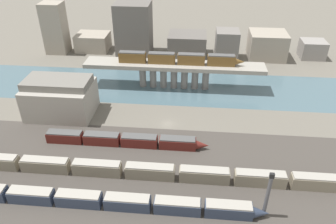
{
  "coord_description": "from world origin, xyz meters",
  "views": [
    {
      "loc": [
        8.19,
        -88.03,
        60.06
      ],
      "look_at": [
        0.0,
        0.95,
        4.01
      ],
      "focal_mm": 35.0,
      "sensor_mm": 36.0,
      "label": 1
    }
  ],
  "objects_px": {
    "train_yard_mid": "(129,170)",
    "signal_tower": "(268,195)",
    "train_yard_far": "(125,140)",
    "warehouse_building": "(60,97)",
    "train_yard_near": "(109,201)",
    "train_on_bridge": "(179,59)"
  },
  "relations": [
    {
      "from": "train_yard_mid",
      "to": "signal_tower",
      "type": "relative_size",
      "value": 9.04
    },
    {
      "from": "train_yard_far",
      "to": "warehouse_building",
      "type": "xyz_separation_m",
      "value": [
        -24.9,
        15.5,
        4.47
      ]
    },
    {
      "from": "train_yard_near",
      "to": "warehouse_building",
      "type": "bearing_deg",
      "value": 123.52
    },
    {
      "from": "train_yard_near",
      "to": "signal_tower",
      "type": "bearing_deg",
      "value": 1.05
    },
    {
      "from": "train_yard_far",
      "to": "train_yard_near",
      "type": "bearing_deg",
      "value": -87.45
    },
    {
      "from": "train_on_bridge",
      "to": "warehouse_building",
      "type": "bearing_deg",
      "value": -149.58
    },
    {
      "from": "train_yard_near",
      "to": "signal_tower",
      "type": "height_order",
      "value": "signal_tower"
    },
    {
      "from": "train_on_bridge",
      "to": "train_yard_mid",
      "type": "distance_m",
      "value": 52.95
    },
    {
      "from": "train_yard_near",
      "to": "train_yard_far",
      "type": "relative_size",
      "value": 1.51
    },
    {
      "from": "train_on_bridge",
      "to": "train_yard_mid",
      "type": "relative_size",
      "value": 0.41
    },
    {
      "from": "train_yard_mid",
      "to": "train_yard_far",
      "type": "height_order",
      "value": "train_yard_mid"
    },
    {
      "from": "signal_tower",
      "to": "train_yard_mid",
      "type": "bearing_deg",
      "value": 163.23
    },
    {
      "from": "train_yard_near",
      "to": "warehouse_building",
      "type": "distance_m",
      "value": 47.21
    },
    {
      "from": "warehouse_building",
      "to": "signal_tower",
      "type": "height_order",
      "value": "warehouse_building"
    },
    {
      "from": "train_yard_far",
      "to": "warehouse_building",
      "type": "distance_m",
      "value": 29.67
    },
    {
      "from": "warehouse_building",
      "to": "train_yard_mid",
      "type": "bearing_deg",
      "value": -44.95
    },
    {
      "from": "train_on_bridge",
      "to": "train_yard_far",
      "type": "bearing_deg",
      "value": -109.46
    },
    {
      "from": "train_yard_near",
      "to": "train_yard_mid",
      "type": "bearing_deg",
      "value": 76.04
    },
    {
      "from": "train_yard_mid",
      "to": "signal_tower",
      "type": "distance_m",
      "value": 34.85
    },
    {
      "from": "train_yard_near",
      "to": "signal_tower",
      "type": "relative_size",
      "value": 5.7
    },
    {
      "from": "warehouse_building",
      "to": "signal_tower",
      "type": "relative_size",
      "value": 1.69
    },
    {
      "from": "train_yard_mid",
      "to": "train_yard_far",
      "type": "distance_m",
      "value": 13.57
    }
  ]
}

